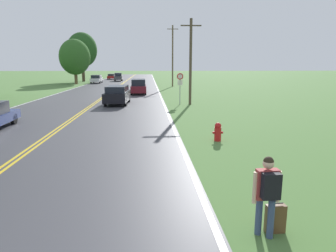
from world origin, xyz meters
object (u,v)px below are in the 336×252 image
object	(u,v)px
fire_hydrant	(218,132)
tree_right_cluster	(82,50)
hitchhiker_person	(268,189)
car_white_hatchback_receding	(96,79)
suitcase	(275,219)
traffic_sign	(180,81)
tree_behind_sign	(75,57)
car_maroon_van_mid_far	(139,86)
car_black_suv_mid_near	(118,94)
car_red_hatchback_horizon	(112,76)
car_dark_grey_suv_distant	(118,77)

from	to	relation	value
fire_hydrant	tree_right_cluster	world-z (taller)	tree_right_cluster
hitchhiker_person	car_white_hatchback_receding	distance (m)	57.02
suitcase	fire_hydrant	bearing A→B (deg)	-7.23
hitchhiker_person	traffic_sign	size ratio (longest dim) A/B	0.61
tree_behind_sign	car_maroon_van_mid_far	xyz separation A→B (m)	(12.44, -20.79, -4.07)
car_white_hatchback_receding	car_black_suv_mid_near	bearing A→B (deg)	-167.32
hitchhiker_person	car_red_hatchback_horizon	size ratio (longest dim) A/B	0.40
traffic_sign	tree_behind_sign	bearing A→B (deg)	117.56
suitcase	tree_behind_sign	world-z (taller)	tree_behind_sign
tree_behind_sign	car_red_hatchback_horizon	world-z (taller)	tree_behind_sign
car_red_hatchback_horizon	traffic_sign	bearing A→B (deg)	-165.15
suitcase	traffic_sign	size ratio (longest dim) A/B	0.24
traffic_sign	car_maroon_van_mid_far	xyz separation A→B (m)	(-4.02, 10.76, -1.20)
fire_hydrant	car_maroon_van_mid_far	size ratio (longest dim) A/B	0.18
car_white_hatchback_receding	car_maroon_van_mid_far	bearing A→B (deg)	-158.78
car_white_hatchback_receding	hitchhiker_person	bearing A→B (deg)	-167.06
traffic_sign	car_dark_grey_suv_distant	size ratio (longest dim) A/B	0.62
hitchhiker_person	tree_behind_sign	size ratio (longest dim) A/B	0.21
car_black_suv_mid_near	car_dark_grey_suv_distant	xyz separation A→B (m)	(-3.93, 41.65, 0.07)
suitcase	tree_right_cluster	distance (m)	64.64
car_maroon_van_mid_far	car_black_suv_mid_near	bearing A→B (deg)	-9.90
hitchhiker_person	tree_right_cluster	world-z (taller)	tree_right_cluster
hitchhiker_person	car_dark_grey_suv_distant	bearing A→B (deg)	5.11
car_maroon_van_mid_far	car_dark_grey_suv_distant	xyz separation A→B (m)	(-5.53, 31.57, 0.04)
tree_right_cluster	car_maroon_van_mid_far	distance (m)	33.42
traffic_sign	suitcase	bearing A→B (deg)	-90.53
hitchhiker_person	suitcase	xyz separation A→B (m)	(0.28, 0.16, -0.74)
tree_behind_sign	tree_right_cluster	xyz separation A→B (m)	(-0.57, 9.44, 1.76)
fire_hydrant	traffic_sign	world-z (taller)	traffic_sign
fire_hydrant	car_dark_grey_suv_distant	world-z (taller)	car_dark_grey_suv_distant
car_maroon_van_mid_far	tree_right_cluster	bearing A→B (deg)	-157.57
car_red_hatchback_horizon	car_black_suv_mid_near	bearing A→B (deg)	-171.16
car_dark_grey_suv_distant	car_red_hatchback_horizon	size ratio (longest dim) A/B	1.06
suitcase	traffic_sign	bearing A→B (deg)	-3.54
hitchhiker_person	car_white_hatchback_receding	xyz separation A→B (m)	(-12.64, 55.60, -0.18)
tree_behind_sign	car_maroon_van_mid_far	size ratio (longest dim) A/B	1.70
tree_right_cluster	car_maroon_van_mid_far	world-z (taller)	tree_right_cluster
fire_hydrant	traffic_sign	size ratio (longest dim) A/B	0.31
car_black_suv_mid_near	suitcase	bearing A→B (deg)	16.28
traffic_sign	tree_right_cluster	bearing A→B (deg)	112.57
traffic_sign	car_dark_grey_suv_distant	xyz separation A→B (m)	(-9.55, 42.33, -1.16)
car_white_hatchback_receding	car_red_hatchback_horizon	world-z (taller)	car_white_hatchback_receding
car_maroon_van_mid_far	car_white_hatchback_receding	size ratio (longest dim) A/B	1.14
car_maroon_van_mid_far	car_dark_grey_suv_distant	world-z (taller)	car_dark_grey_suv_distant
hitchhiker_person	car_maroon_van_mid_far	xyz separation A→B (m)	(-3.54, 32.01, -0.11)
tree_behind_sign	car_white_hatchback_receding	xyz separation A→B (m)	(3.35, 2.80, -4.14)
fire_hydrant	tree_behind_sign	size ratio (longest dim) A/B	0.10
suitcase	car_white_hatchback_receding	bearing A→B (deg)	10.11
car_white_hatchback_receding	car_dark_grey_suv_distant	distance (m)	8.75
suitcase	car_dark_grey_suv_distant	world-z (taller)	car_dark_grey_suv_distant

